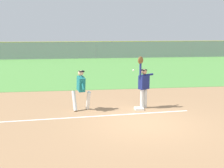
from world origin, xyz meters
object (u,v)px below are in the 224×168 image
at_px(baseball, 133,70).
at_px(parked_car_red, 128,50).
at_px(parked_car_silver, 84,50).
at_px(runner, 81,87).
at_px(first_base, 139,109).
at_px(parked_car_blue, 169,49).
at_px(fielder, 144,83).
at_px(parked_car_tan, 39,51).

xyz_separation_m(baseball, parked_car_red, (4.46, 25.26, -1.02)).
relative_size(baseball, parked_car_silver, 0.02).
height_order(runner, baseball, baseball).
height_order(first_base, baseball, baseball).
xyz_separation_m(first_base, parked_car_red, (4.21, 25.39, 0.63)).
distance_m(runner, parked_car_blue, 28.55).
height_order(fielder, parked_car_blue, fielder).
height_order(parked_car_red, parked_car_blue, same).
xyz_separation_m(parked_car_tan, parked_car_silver, (5.70, 0.23, 0.00)).
xyz_separation_m(runner, parked_car_silver, (1.12, 25.66, -0.32)).
bearing_deg(parked_car_blue, baseball, -112.53).
bearing_deg(parked_car_tan, first_base, -74.49).
bearing_deg(parked_car_red, baseball, -103.79).
bearing_deg(runner, parked_car_silver, 73.06).
distance_m(fielder, parked_car_blue, 27.47).
bearing_deg(parked_car_silver, parked_car_tan, -174.30).
distance_m(runner, parked_car_red, 26.06).
distance_m(first_base, runner, 2.65).
distance_m(baseball, parked_car_blue, 27.75).
relative_size(baseball, parked_car_red, 0.02).
bearing_deg(parked_car_silver, parked_car_blue, 3.81).
relative_size(parked_car_tan, parked_car_blue, 0.99).
bearing_deg(fielder, baseball, 71.27).
bearing_deg(runner, parked_car_blue, 49.97).
bearing_deg(parked_car_blue, parked_car_red, -175.46).
xyz_separation_m(runner, baseball, (2.22, -0.07, 0.70)).
bearing_deg(parked_car_red, parked_car_blue, 1.89).
relative_size(runner, baseball, 23.24).
bearing_deg(first_base, baseball, 152.48).
xyz_separation_m(first_base, parked_car_blue, (9.87, 25.95, 0.63)).
bearing_deg(parked_car_red, fielder, -102.77).
relative_size(parked_car_silver, parked_car_blue, 1.02).
relative_size(first_base, parked_car_red, 0.08).
bearing_deg(parked_car_blue, parked_car_silver, 179.34).
bearing_deg(baseball, runner, 178.15).
height_order(first_base, parked_car_blue, parked_car_blue).
xyz_separation_m(parked_car_tan, parked_car_red, (11.25, -0.23, 0.00)).
xyz_separation_m(baseball, parked_car_tan, (-6.79, 25.49, -1.02)).
relative_size(fielder, parked_car_tan, 0.52).
xyz_separation_m(fielder, baseball, (-0.48, -0.10, 0.57)).
height_order(fielder, runner, fielder).
distance_m(first_base, fielder, 1.13).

